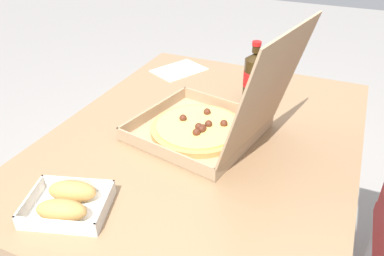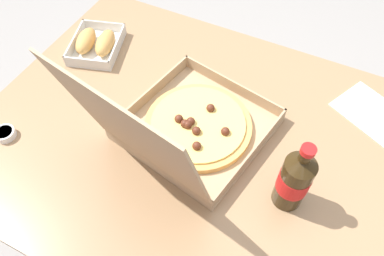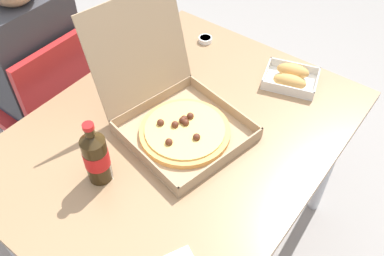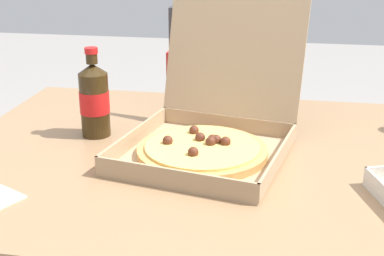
% 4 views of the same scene
% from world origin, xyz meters
% --- Properties ---
extents(ground_plane, '(10.00, 10.00, 0.00)m').
position_xyz_m(ground_plane, '(0.00, 0.00, 0.00)').
color(ground_plane, gray).
extents(dining_table, '(1.19, 0.92, 0.72)m').
position_xyz_m(dining_table, '(0.00, 0.00, 0.65)').
color(dining_table, '#997551').
rests_on(dining_table, ground_plane).
extents(pizza_box_open, '(0.44, 0.51, 0.39)m').
position_xyz_m(pizza_box_open, '(0.01, 0.02, 0.78)').
color(pizza_box_open, tan).
rests_on(pizza_box_open, dining_table).
extents(bread_side_box, '(0.20, 0.23, 0.06)m').
position_xyz_m(bread_side_box, '(0.44, -0.17, 0.75)').
color(bread_side_box, white).
rests_on(bread_side_box, dining_table).
extents(cola_bottle, '(0.07, 0.07, 0.22)m').
position_xyz_m(cola_bottle, '(-0.29, 0.07, 0.82)').
color(cola_bottle, '#33230F').
rests_on(cola_bottle, dining_table).
extents(paper_menu, '(0.25, 0.23, 0.00)m').
position_xyz_m(paper_menu, '(-0.43, -0.30, 0.72)').
color(paper_menu, white).
rests_on(paper_menu, dining_table).
extents(dipping_sauce_cup, '(0.06, 0.06, 0.02)m').
position_xyz_m(dipping_sauce_cup, '(0.46, 0.23, 0.73)').
color(dipping_sauce_cup, white).
rests_on(dipping_sauce_cup, dining_table).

